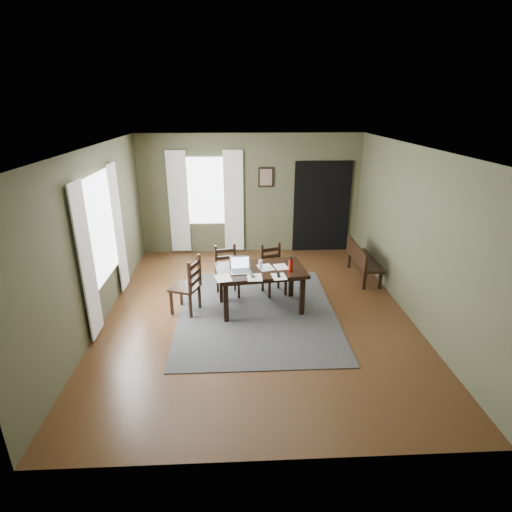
{
  "coord_description": "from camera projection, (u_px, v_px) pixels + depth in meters",
  "views": [
    {
      "loc": [
        -0.3,
        -5.94,
        3.32
      ],
      "look_at": [
        0.0,
        0.3,
        0.9
      ],
      "focal_mm": 28.0,
      "sensor_mm": 36.0,
      "label": 1
    }
  ],
  "objects": [
    {
      "name": "framed_picture",
      "position": [
        266.0,
        177.0,
        8.9
      ],
      "size": [
        0.34,
        0.03,
        0.44
      ],
      "color": "black",
      "rests_on": "ground"
    },
    {
      "name": "rug",
      "position": [
        257.0,
        312.0,
        6.75
      ],
      "size": [
        2.6,
        3.2,
        0.01
      ],
      "color": "#393939",
      "rests_on": "ground"
    },
    {
      "name": "paper_d",
      "position": [
        281.0,
        267.0,
        6.68
      ],
      "size": [
        0.26,
        0.31,
        0.0
      ],
      "primitive_type": "cube",
      "rotation": [
        0.0,
        0.0,
        0.2
      ],
      "color": "white",
      "rests_on": "dining_table"
    },
    {
      "name": "doorway_back",
      "position": [
        322.0,
        207.0,
        9.21
      ],
      "size": [
        1.3,
        0.03,
        2.1
      ],
      "color": "black",
      "rests_on": "ground"
    },
    {
      "name": "curtain_left_far",
      "position": [
        118.0,
        228.0,
        7.16
      ],
      "size": [
        0.03,
        0.48,
        2.3
      ],
      "color": "silver",
      "rests_on": "ground"
    },
    {
      "name": "chair_end",
      "position": [
        188.0,
        286.0,
        6.58
      ],
      "size": [
        0.55,
        0.55,
        0.98
      ],
      "rotation": [
        0.0,
        0.0,
        -1.92
      ],
      "color": "black",
      "rests_on": "rug"
    },
    {
      "name": "laptop",
      "position": [
        240.0,
        268.0,
        6.5
      ],
      "size": [
        0.37,
        0.3,
        0.23
      ],
      "rotation": [
        0.0,
        0.0,
        0.12
      ],
      "color": "#B7B7BC",
      "rests_on": "dining_table"
    },
    {
      "name": "window_left",
      "position": [
        100.0,
        229.0,
        6.3
      ],
      "size": [
        0.01,
        1.3,
        1.7
      ],
      "color": "white",
      "rests_on": "ground"
    },
    {
      "name": "paper_b",
      "position": [
        279.0,
        277.0,
        6.31
      ],
      "size": [
        0.25,
        0.3,
        0.0
      ],
      "primitive_type": "cube",
      "rotation": [
        0.0,
        0.0,
        0.12
      ],
      "color": "white",
      "rests_on": "dining_table"
    },
    {
      "name": "window_back",
      "position": [
        206.0,
        191.0,
        8.95
      ],
      "size": [
        1.0,
        0.01,
        1.5
      ],
      "color": "white",
      "rests_on": "ground"
    },
    {
      "name": "paper_a",
      "position": [
        223.0,
        278.0,
        6.26
      ],
      "size": [
        0.3,
        0.36,
        0.0
      ],
      "primitive_type": "cube",
      "rotation": [
        0.0,
        0.0,
        0.24
      ],
      "color": "white",
      "rests_on": "dining_table"
    },
    {
      "name": "paper_e",
      "position": [
        255.0,
        277.0,
        6.28
      ],
      "size": [
        0.23,
        0.3,
        0.0
      ],
      "primitive_type": "cube",
      "rotation": [
        0.0,
        0.0,
        0.02
      ],
      "color": "white",
      "rests_on": "dining_table"
    },
    {
      "name": "chair_back_right",
      "position": [
        273.0,
        270.0,
        7.29
      ],
      "size": [
        0.5,
        0.5,
        0.9
      ],
      "rotation": [
        0.0,
        0.0,
        0.32
      ],
      "color": "black",
      "rests_on": "rug"
    },
    {
      "name": "bench",
      "position": [
        362.0,
        258.0,
        7.93
      ],
      "size": [
        0.4,
        1.24,
        0.7
      ],
      "rotation": [
        0.0,
        0.0,
        1.57
      ],
      "color": "black",
      "rests_on": "ground"
    },
    {
      "name": "paper_c",
      "position": [
        266.0,
        267.0,
        6.66
      ],
      "size": [
        0.31,
        0.35,
        0.0
      ],
      "primitive_type": "cube",
      "rotation": [
        0.0,
        0.0,
        0.29
      ],
      "color": "white",
      "rests_on": "dining_table"
    },
    {
      "name": "computer_mouse",
      "position": [
        252.0,
        276.0,
        6.3
      ],
      "size": [
        0.08,
        0.11,
        0.03
      ],
      "primitive_type": "cube",
      "rotation": [
        0.0,
        0.0,
        0.3
      ],
      "color": "#3F3F42",
      "rests_on": "dining_table"
    },
    {
      "name": "curtain_back_right",
      "position": [
        234.0,
        202.0,
        9.04
      ],
      "size": [
        0.44,
        0.03,
        2.3
      ],
      "color": "silver",
      "rests_on": "ground"
    },
    {
      "name": "dining_table",
      "position": [
        261.0,
        274.0,
        6.64
      ],
      "size": [
        1.56,
        1.06,
        0.73
      ],
      "rotation": [
        0.0,
        0.0,
        0.13
      ],
      "color": "black",
      "rests_on": "rug"
    },
    {
      "name": "room_shell",
      "position": [
        257.0,
        208.0,
        6.1
      ],
      "size": [
        5.02,
        6.02,
        2.71
      ],
      "color": "#484A30",
      "rests_on": "ground"
    },
    {
      "name": "chair_back_left",
      "position": [
        227.0,
        272.0,
        7.2
      ],
      "size": [
        0.48,
        0.48,
        0.91
      ],
      "rotation": [
        0.0,
        0.0,
        0.22
      ],
      "color": "black",
      "rests_on": "rug"
    },
    {
      "name": "drinking_glass",
      "position": [
        260.0,
        264.0,
        6.6
      ],
      "size": [
        0.08,
        0.08,
        0.15
      ],
      "primitive_type": "cylinder",
      "rotation": [
        0.0,
        0.0,
        0.31
      ],
      "color": "silver",
      "rests_on": "dining_table"
    },
    {
      "name": "tv_remote",
      "position": [
        278.0,
        275.0,
        6.34
      ],
      "size": [
        0.05,
        0.17,
        0.02
      ],
      "primitive_type": "cube",
      "rotation": [
        0.0,
        0.0,
        -0.02
      ],
      "color": "black",
      "rests_on": "dining_table"
    },
    {
      "name": "curtain_left_near",
      "position": [
        87.0,
        263.0,
        5.63
      ],
      "size": [
        0.03,
        0.48,
        2.3
      ],
      "color": "silver",
      "rests_on": "ground"
    },
    {
      "name": "curtain_back_left",
      "position": [
        179.0,
        203.0,
        8.98
      ],
      "size": [
        0.44,
        0.03,
        2.3
      ],
      "color": "silver",
      "rests_on": "ground"
    },
    {
      "name": "ground",
      "position": [
        257.0,
        312.0,
        6.75
      ],
      "size": [
        5.0,
        6.0,
        0.01
      ],
      "color": "#492C16"
    },
    {
      "name": "water_bottle",
      "position": [
        291.0,
        265.0,
        6.45
      ],
      "size": [
        0.08,
        0.08,
        0.25
      ],
      "rotation": [
        0.0,
        0.0,
        0.11
      ],
      "color": "#B51A0D",
      "rests_on": "dining_table"
    }
  ]
}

